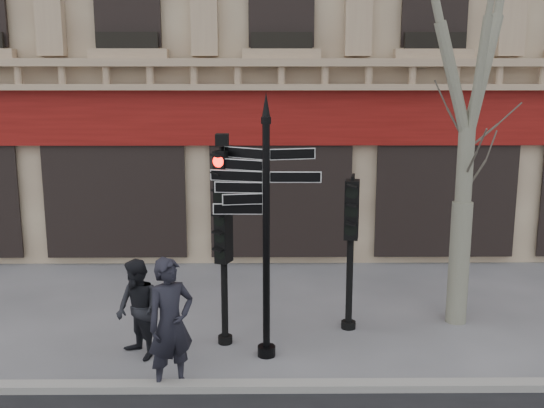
% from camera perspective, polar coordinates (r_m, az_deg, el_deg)
% --- Properties ---
extents(ground, '(80.00, 80.00, 0.00)m').
position_cam_1_polar(ground, '(10.44, 1.46, -13.47)').
color(ground, '#56565A').
rests_on(ground, ground).
extents(kerb, '(80.00, 0.25, 0.12)m').
position_cam_1_polar(kerb, '(9.16, 1.77, -16.78)').
color(kerb, gray).
rests_on(kerb, ground).
extents(fingerpost, '(2.09, 2.09, 4.25)m').
position_cam_1_polar(fingerpost, '(9.35, -0.55, 1.96)').
color(fingerpost, black).
rests_on(fingerpost, ground).
extents(traffic_signal_main, '(0.47, 0.41, 3.58)m').
position_cam_1_polar(traffic_signal_main, '(9.98, -4.61, -0.97)').
color(traffic_signal_main, black).
rests_on(traffic_signal_main, ground).
extents(traffic_signal_secondary, '(0.51, 0.41, 2.74)m').
position_cam_1_polar(traffic_signal_secondary, '(10.74, 7.43, -2.07)').
color(traffic_signal_secondary, black).
rests_on(traffic_signal_secondary, ground).
extents(pedestrian_a, '(0.86, 0.80, 1.96)m').
position_cam_1_polar(pedestrian_a, '(8.96, -9.52, -11.09)').
color(pedestrian_a, black).
rests_on(pedestrian_a, ground).
extents(pedestrian_b, '(0.99, 1.00, 1.63)m').
position_cam_1_polar(pedestrian_b, '(10.07, -12.52, -9.68)').
color(pedestrian_b, black).
rests_on(pedestrian_b, ground).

